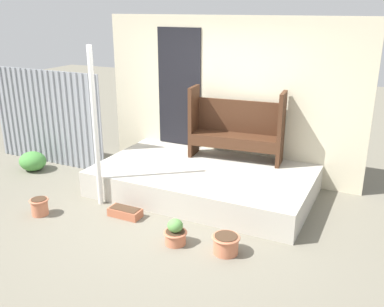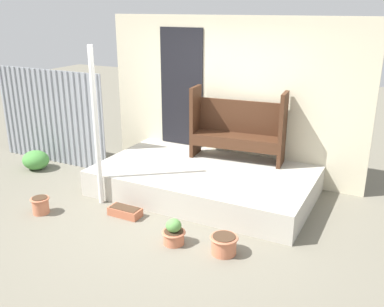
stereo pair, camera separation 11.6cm
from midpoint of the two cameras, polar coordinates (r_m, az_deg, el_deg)
ground_plane at (r=5.95m, az=-3.07°, el=-8.26°), size 24.00×24.00×0.00m
porch_slab at (r=6.56m, az=2.16°, el=-3.66°), size 3.23×1.88×0.39m
house_wall at (r=7.10m, az=5.32°, el=7.41°), size 4.43×0.08×2.60m
fence_corrugated at (r=8.08m, az=-18.00°, el=4.66°), size 2.38×0.05×1.69m
support_post at (r=6.05m, az=-12.13°, el=3.29°), size 0.07×0.07×2.26m
bench at (r=6.80m, az=6.64°, el=3.63°), size 1.51×0.54×1.13m
flower_pot_left at (r=6.29m, az=-19.06°, el=-6.45°), size 0.26×0.26×0.24m
flower_pot_middle at (r=5.24m, az=-1.81°, el=-10.56°), size 0.29×0.29×0.32m
flower_pot_right at (r=5.07m, az=4.94°, el=-11.91°), size 0.33×0.33×0.23m
planter_box_rect at (r=5.98m, az=-8.36°, el=-7.67°), size 0.46×0.21×0.12m
shrub_by_fence at (r=7.98m, az=-19.72°, el=-0.82°), size 0.48×0.43×0.33m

